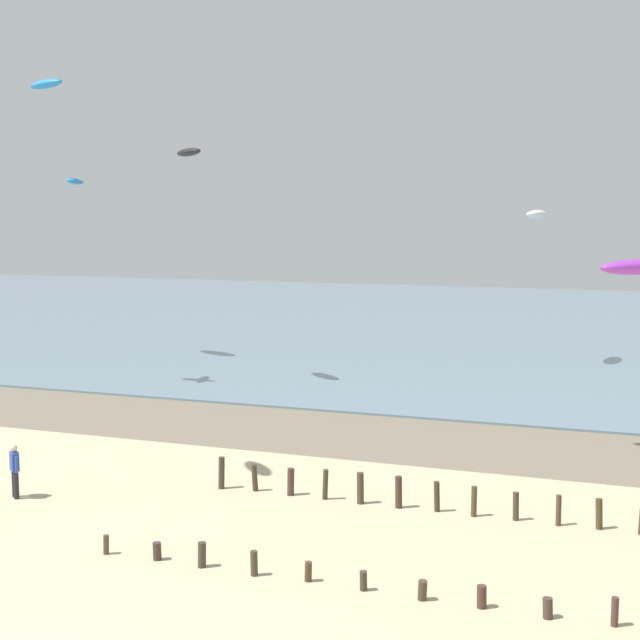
# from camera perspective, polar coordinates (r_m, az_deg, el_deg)

# --- Properties ---
(wet_sand_strip) EXTENTS (120.00, 7.04, 0.01)m
(wet_sand_strip) POSITION_cam_1_polar(r_m,az_deg,el_deg) (35.28, 1.07, -7.52)
(wet_sand_strip) COLOR #7A6D59
(wet_sand_strip) RESTS_ON ground
(sea) EXTENTS (160.00, 70.00, 0.10)m
(sea) POSITION_cam_1_polar(r_m,az_deg,el_deg) (72.35, 10.44, -0.14)
(sea) COLOR slate
(sea) RESTS_ON ground
(groyne_mid) EXTENTS (15.51, 0.32, 0.65)m
(groyne_mid) POSITION_cam_1_polar(r_m,az_deg,el_deg) (21.09, 4.24, -16.98)
(groyne_mid) COLOR #4C3D2B
(groyne_mid) RESTS_ON ground
(groyne_far) EXTENTS (18.97, 0.36, 1.06)m
(groyne_far) POSITION_cam_1_polar(r_m,az_deg,el_deg) (26.14, 12.70, -11.88)
(groyne_far) COLOR #3F3528
(groyne_far) RESTS_ON ground
(person_nearest_camera) EXTENTS (0.47, 0.39, 1.71)m
(person_nearest_camera) POSITION_cam_1_polar(r_m,az_deg,el_deg) (28.91, -19.60, -9.32)
(person_nearest_camera) COLOR #232328
(person_nearest_camera) RESTS_ON ground
(kite_aloft_0) EXTENTS (1.08, 1.97, 0.39)m
(kite_aloft_0) POSITION_cam_1_polar(r_m,az_deg,el_deg) (45.65, -15.95, 8.83)
(kite_aloft_0) COLOR #2384D1
(kite_aloft_1) EXTENTS (2.84, 2.72, 0.56)m
(kite_aloft_1) POSITION_cam_1_polar(r_m,az_deg,el_deg) (27.27, 20.49, 3.32)
(kite_aloft_1) COLOR purple
(kite_aloft_4) EXTENTS (3.40, 2.35, 0.69)m
(kite_aloft_4) POSITION_cam_1_polar(r_m,az_deg,el_deg) (54.96, -17.72, 14.69)
(kite_aloft_4) COLOR #2384D1
(kite_aloft_8) EXTENTS (2.48, 2.31, 0.49)m
(kite_aloft_8) POSITION_cam_1_polar(r_m,az_deg,el_deg) (45.24, -8.71, 10.95)
(kite_aloft_8) COLOR black
(kite_aloft_9) EXTENTS (1.40, 3.14, 0.56)m
(kite_aloft_9) POSITION_cam_1_polar(r_m,az_deg,el_deg) (51.70, 14.17, 6.82)
(kite_aloft_9) COLOR white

